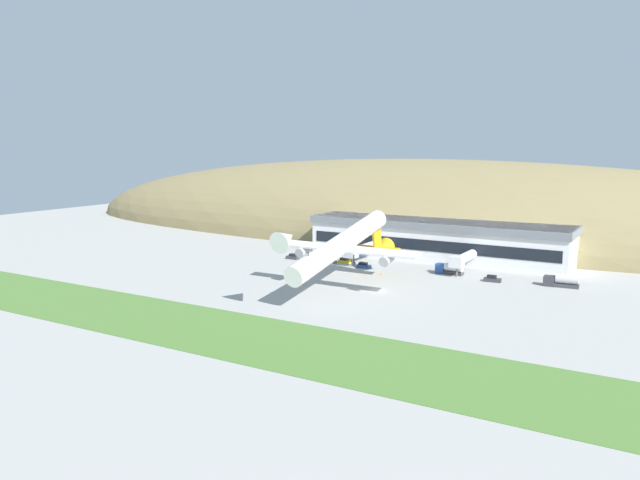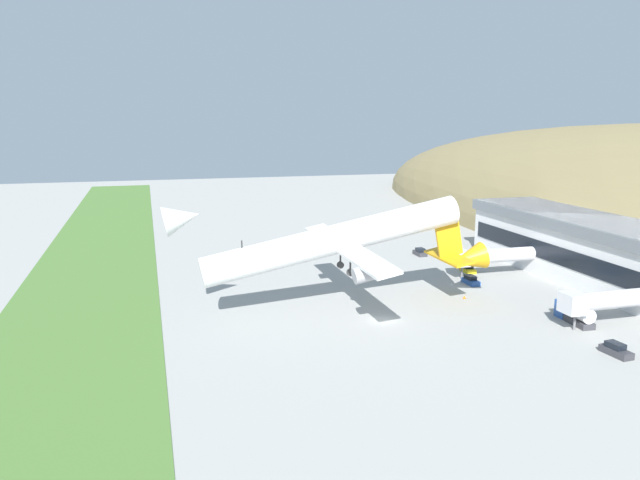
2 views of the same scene
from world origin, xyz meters
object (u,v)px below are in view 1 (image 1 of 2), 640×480
service_car_3 (345,261)px  jetway_1 (463,259)px  service_car_1 (492,279)px  service_car_2 (293,257)px  terminal_building (438,237)px  service_car_0 (364,266)px  cargo_airplane (342,245)px  traffic_cone_0 (381,273)px  jetway_0 (361,249)px  box_truck (449,269)px  fuel_truck (562,281)px

service_car_3 → jetway_1: bearing=4.8°
service_car_1 → service_car_2: size_ratio=1.14×
terminal_building → service_car_2: 43.62m
service_car_0 → service_car_1: bearing=1.3°
cargo_airplane → traffic_cone_0: (-0.34, 21.95, -10.68)m
terminal_building → service_car_3: terminal_building is taller
service_car_1 → service_car_2: (-59.75, 0.26, -0.00)m
jetway_0 → service_car_3: 5.77m
cargo_airplane → service_car_3: size_ratio=13.36×
service_car_1 → service_car_2: bearing=179.7°
terminal_building → jetway_1: bearing=-51.9°
box_truck → jetway_1: bearing=43.8°
terminal_building → jetway_0: size_ratio=4.65×
fuel_truck → traffic_cone_0: size_ratio=14.23×
service_car_2 → box_truck: (47.46, 3.00, 0.77)m
service_car_2 → jetway_0: bearing=13.1°
service_car_3 → box_truck: 31.41m
cargo_airplane → service_car_0: bearing=106.7°
terminal_building → cargo_airplane: (-4.38, -51.23, 4.39)m
service_car_0 → fuel_truck: bearing=4.1°
service_car_1 → service_car_2: service_car_1 is taller
service_car_3 → service_car_2: bearing=-170.2°
jetway_0 → box_truck: bearing=-3.6°
traffic_cone_0 → jetway_0: bearing=136.1°
service_car_1 → fuel_truck: fuel_truck is taller
terminal_building → traffic_cone_0: size_ratio=134.71×
jetway_0 → box_truck: (27.18, -1.73, -2.55)m
terminal_building → cargo_airplane: 51.61m
fuel_truck → jetway_0: bearing=177.8°
service_car_1 → box_truck: (-12.29, 3.26, 0.77)m
traffic_cone_0 → service_car_1: bearing=12.9°
jetway_0 → traffic_cone_0: jetway_0 is taller
fuel_truck → box_truck: size_ratio=1.10×
jetway_0 → service_car_1: jetway_0 is taller
cargo_airplane → service_car_3: bearing=117.6°
jetway_0 → service_car_2: (-20.28, -4.73, -3.32)m
cargo_airplane → fuel_truck: bearing=35.7°
service_car_0 → service_car_3: bearing=154.6°
service_car_2 → fuel_truck: size_ratio=0.46×
jetway_1 → service_car_2: (-50.19, -5.62, -3.32)m
jetway_1 → service_car_0: size_ratio=3.70×
jetway_0 → fuel_truck: bearing=-2.2°
fuel_truck → box_truck: fuel_truck is taller
jetway_1 → service_car_3: jetway_1 is taller
cargo_airplane → service_car_0: cargo_airplane is taller
jetway_1 → traffic_cone_0: size_ratio=26.03×
jetway_1 → box_truck: bearing=-136.2°
jetway_1 → cargo_airplane: bearing=-117.5°
terminal_building → traffic_cone_0: (-4.72, -29.29, -6.29)m
jetway_0 → box_truck: size_ratio=2.23×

